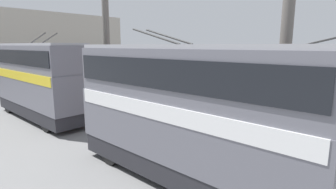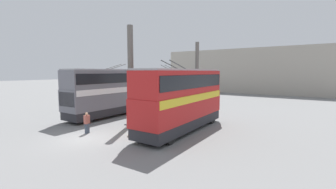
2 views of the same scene
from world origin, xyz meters
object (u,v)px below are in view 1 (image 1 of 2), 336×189
object	(u,v)px
bus_right_mid	(187,106)
person_by_right_row	(167,125)
person_by_left_row	(238,112)
person_aisle_midway	(150,110)
bus_left_far	(296,82)
bus_right_far	(39,76)

from	to	relation	value
bus_right_mid	person_by_right_row	size ratio (longest dim) A/B	5.42
person_by_left_row	person_by_right_row	size ratio (longest dim) A/B	0.92
person_aisle_midway	bus_right_mid	bearing A→B (deg)	-5.60
bus_right_mid	person_aisle_midway	distance (m)	7.75
bus_left_far	person_by_right_row	world-z (taller)	bus_left_far
bus_right_far	person_aisle_midway	size ratio (longest dim) A/B	5.79
bus_left_far	person_by_right_row	distance (m)	8.35
bus_left_far	bus_right_mid	xyz separation A→B (m)	(0.83, 9.53, 0.03)
person_by_left_row	person_aisle_midway	size ratio (longest dim) A/B	0.98
bus_right_mid	person_by_left_row	distance (m)	8.10
bus_right_mid	bus_left_far	bearing A→B (deg)	-94.98
bus_right_mid	person_by_left_row	bearing A→B (deg)	-75.96
bus_right_mid	person_by_right_row	world-z (taller)	bus_right_mid
bus_right_far	person_aisle_midway	distance (m)	7.91
bus_right_far	person_by_left_row	distance (m)	13.34
person_by_left_row	person_by_right_row	bearing A→B (deg)	53.17
person_by_right_row	bus_right_mid	bearing A→B (deg)	-0.77
person_aisle_midway	person_by_right_row	xyz separation A→B (m)	(-3.08, 1.72, 0.07)
person_by_right_row	bus_right_far	bearing A→B (deg)	-128.74
bus_left_far	person_by_left_row	distance (m)	3.87
person_by_left_row	bus_right_far	bearing A→B (deg)	12.10
person_aisle_midway	person_by_right_row	distance (m)	3.52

